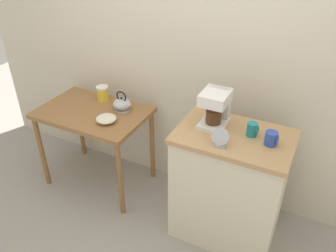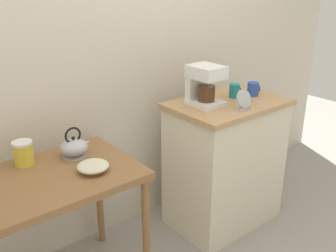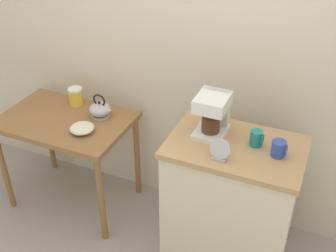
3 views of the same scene
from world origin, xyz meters
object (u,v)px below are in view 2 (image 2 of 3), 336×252
object	(u,v)px
coffee_maker	(203,83)
canister_enamel	(23,153)
mug_blue	(253,89)
teakettle	(74,147)
table_clock	(244,101)
mug_dark_teal	(235,91)
bowl_stoneware	(93,166)

from	to	relation	value
coffee_maker	canister_enamel	bearing A→B (deg)	169.74
coffee_maker	mug_blue	size ratio (longest dim) A/B	2.73
teakettle	table_clock	distance (m)	1.07
coffee_maker	teakettle	bearing A→B (deg)	171.77
coffee_maker	mug_dark_teal	world-z (taller)	coffee_maker
teakettle	mug_dark_teal	world-z (taller)	mug_dark_teal
bowl_stoneware	canister_enamel	size ratio (longest dim) A/B	1.24
teakettle	table_clock	size ratio (longest dim) A/B	1.49
bowl_stoneware	teakettle	bearing A→B (deg)	88.16
mug_dark_teal	table_clock	bearing A→B (deg)	-125.79
bowl_stoneware	mug_dark_teal	distance (m)	1.17
bowl_stoneware	table_clock	distance (m)	1.03
bowl_stoneware	mug_blue	distance (m)	1.30
canister_enamel	coffee_maker	distance (m)	1.17
teakettle	canister_enamel	bearing A→B (deg)	163.13
teakettle	mug_dark_teal	bearing A→B (deg)	-7.67
table_clock	canister_enamel	bearing A→B (deg)	160.47
teakettle	coffee_maker	world-z (taller)	coffee_maker
bowl_stoneware	teakettle	world-z (taller)	teakettle
teakettle	coffee_maker	size ratio (longest dim) A/B	0.73
bowl_stoneware	canister_enamel	distance (m)	0.40
bowl_stoneware	coffee_maker	xyz separation A→B (m)	(0.88, 0.10, 0.28)
mug_blue	teakettle	bearing A→B (deg)	170.86
mug_dark_teal	table_clock	size ratio (longest dim) A/B	0.75
bowl_stoneware	coffee_maker	distance (m)	0.92
canister_enamel	mug_blue	distance (m)	1.57
canister_enamel	table_clock	size ratio (longest dim) A/B	1.06
teakettle	mug_dark_teal	distance (m)	1.16
canister_enamel	mug_dark_teal	distance (m)	1.43
table_clock	mug_blue	bearing A→B (deg)	28.91
bowl_stoneware	table_clock	size ratio (longest dim) A/B	1.31
canister_enamel	table_clock	world-z (taller)	table_clock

